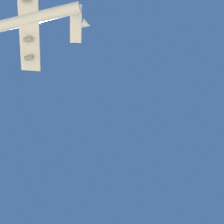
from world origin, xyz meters
name	(u,v)px	position (x,y,z in m)	size (l,w,h in m)	color
carrier_jet	(28,20)	(10.69, 122.62, 135.84)	(56.30, 69.33, 23.52)	white
chase_jet_lead	(33,18)	(19.05, 128.05, 170.69)	(8.93, 15.27, 4.00)	silver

